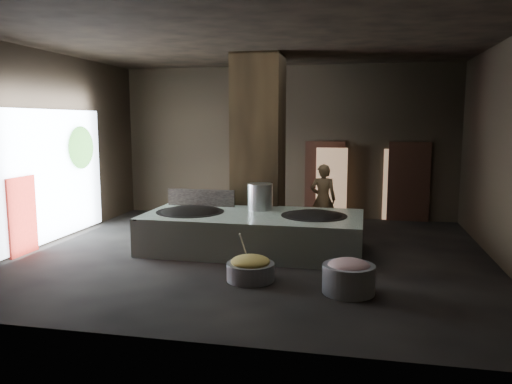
% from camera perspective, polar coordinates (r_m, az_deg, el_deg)
% --- Properties ---
extents(floor, '(10.00, 9.00, 0.10)m').
position_cam_1_polar(floor, '(11.02, -0.19, -7.29)').
color(floor, black).
rests_on(floor, ground).
extents(ceiling, '(10.00, 9.00, 0.10)m').
position_cam_1_polar(ceiling, '(10.76, -0.20, 17.06)').
color(ceiling, black).
rests_on(ceiling, back_wall).
extents(back_wall, '(10.00, 0.10, 4.50)m').
position_cam_1_polar(back_wall, '(15.12, 3.42, 5.71)').
color(back_wall, black).
rests_on(back_wall, ground).
extents(front_wall, '(10.00, 0.10, 4.50)m').
position_cam_1_polar(front_wall, '(6.28, -8.88, 2.30)').
color(front_wall, black).
rests_on(front_wall, ground).
extents(left_wall, '(0.10, 9.00, 4.50)m').
position_cam_1_polar(left_wall, '(12.70, -23.16, 4.63)').
color(left_wall, black).
rests_on(left_wall, ground).
extents(right_wall, '(0.10, 9.00, 4.50)m').
position_cam_1_polar(right_wall, '(10.79, 27.11, 3.90)').
color(right_wall, black).
rests_on(right_wall, ground).
extents(pillar, '(1.20, 1.20, 4.50)m').
position_cam_1_polar(pillar, '(12.57, 0.28, 5.25)').
color(pillar, black).
rests_on(pillar, ground).
extents(hearth_platform, '(4.82, 2.34, 0.83)m').
position_cam_1_polar(hearth_platform, '(11.17, -0.34, -4.61)').
color(hearth_platform, beige).
rests_on(hearth_platform, ground).
extents(platform_cap, '(4.69, 2.25, 0.03)m').
position_cam_1_polar(platform_cap, '(11.09, -0.35, -2.61)').
color(platform_cap, black).
rests_on(platform_cap, hearth_platform).
extents(wok_left, '(1.51, 1.51, 0.42)m').
position_cam_1_polar(wok_left, '(11.44, -7.52, -2.67)').
color(wok_left, black).
rests_on(wok_left, hearth_platform).
extents(wok_left_rim, '(1.54, 1.54, 0.05)m').
position_cam_1_polar(wok_left_rim, '(11.43, -7.53, -2.33)').
color(wok_left_rim, black).
rests_on(wok_left_rim, hearth_platform).
extents(wok_right, '(1.41, 1.41, 0.40)m').
position_cam_1_polar(wok_right, '(10.95, 6.64, -3.14)').
color(wok_right, black).
rests_on(wok_right, hearth_platform).
extents(wok_right_rim, '(1.44, 1.44, 0.05)m').
position_cam_1_polar(wok_right_rim, '(10.94, 6.65, -2.78)').
color(wok_right_rim, black).
rests_on(wok_right_rim, hearth_platform).
extents(stock_pot, '(0.58, 0.58, 0.63)m').
position_cam_1_polar(stock_pot, '(11.56, 0.47, -0.58)').
color(stock_pot, '#B1B6B9').
rests_on(stock_pot, hearth_platform).
extents(splash_guard, '(1.67, 0.08, 0.42)m').
position_cam_1_polar(splash_guard, '(12.14, -6.30, -0.69)').
color(splash_guard, black).
rests_on(splash_guard, hearth_platform).
extents(cook, '(0.67, 0.45, 1.81)m').
position_cam_1_polar(cook, '(12.81, 7.66, -0.83)').
color(cook, '#9F7C51').
rests_on(cook, ground).
extents(veg_basin, '(0.99, 0.99, 0.32)m').
position_cam_1_polar(veg_basin, '(9.19, -0.63, -9.08)').
color(veg_basin, gray).
rests_on(veg_basin, ground).
extents(veg_fill, '(0.72, 0.72, 0.22)m').
position_cam_1_polar(veg_fill, '(9.13, -0.63, -7.95)').
color(veg_fill, '#8CA550').
rests_on(veg_fill, veg_basin).
extents(ladle, '(0.12, 0.34, 0.62)m').
position_cam_1_polar(ladle, '(9.25, -1.35, -6.45)').
color(ladle, '#B1B6B9').
rests_on(ladle, veg_basin).
extents(meat_basin, '(1.08, 1.08, 0.48)m').
position_cam_1_polar(meat_basin, '(8.66, 10.53, -9.74)').
color(meat_basin, gray).
rests_on(meat_basin, ground).
extents(meat_fill, '(0.73, 0.73, 0.28)m').
position_cam_1_polar(meat_fill, '(8.60, 10.57, -8.42)').
color(meat_fill, '#B86E77').
rests_on(meat_fill, meat_basin).
extents(doorway_near, '(1.18, 0.08, 2.38)m').
position_cam_1_polar(doorway_near, '(14.99, 7.87, 1.22)').
color(doorway_near, black).
rests_on(doorway_near, ground).
extents(doorway_near_glow, '(0.90, 0.04, 2.12)m').
position_cam_1_polar(doorway_near_glow, '(14.72, 8.61, 0.88)').
color(doorway_near_glow, '#8C6647').
rests_on(doorway_near_glow, ground).
extents(doorway_far, '(1.18, 0.08, 2.38)m').
position_cam_1_polar(doorway_far, '(15.02, 17.04, 0.95)').
color(doorway_far, black).
rests_on(doorway_far, ground).
extents(doorway_far_glow, '(0.87, 0.04, 2.07)m').
position_cam_1_polar(doorway_far_glow, '(14.98, 15.98, 0.79)').
color(doorway_far_glow, '#8C6647').
rests_on(doorway_far_glow, ground).
extents(left_opening, '(0.04, 4.20, 3.10)m').
position_cam_1_polar(left_opening, '(12.85, -22.13, 1.81)').
color(left_opening, white).
rests_on(left_opening, ground).
extents(pavilion_sliver, '(0.05, 0.90, 1.70)m').
position_cam_1_polar(pavilion_sliver, '(11.87, -25.14, -2.50)').
color(pavilion_sliver, maroon).
rests_on(pavilion_sliver, ground).
extents(tree_silhouette, '(0.28, 1.10, 1.10)m').
position_cam_1_polar(tree_silhouette, '(13.68, -19.34, 4.82)').
color(tree_silhouette, '#194714').
rests_on(tree_silhouette, left_opening).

